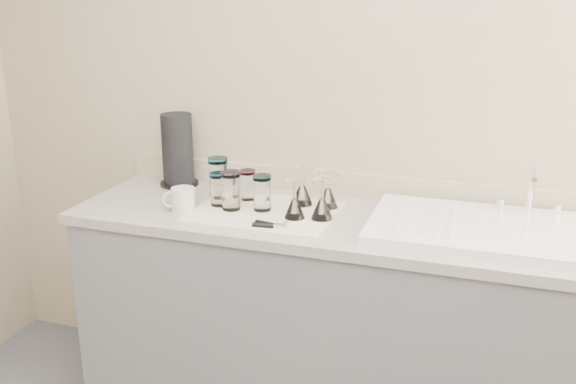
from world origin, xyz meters
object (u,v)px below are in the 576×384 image
(tumbler_blue, at_px, (231,190))
(paper_towel_roll, at_px, (178,151))
(can_opener, at_px, (271,225))
(goblet_back_right, at_px, (328,195))
(tumbler_lavender, at_px, (262,192))
(white_mug, at_px, (182,200))
(sink_unit, at_px, (487,229))
(goblet_front_left, at_px, (295,206))
(goblet_back_left, at_px, (302,192))
(tumbler_teal, at_px, (218,177))
(tumbler_magenta, at_px, (218,189))
(goblet_front_right, at_px, (322,206))
(tumbler_cyan, at_px, (248,185))

(tumbler_blue, relative_size, paper_towel_roll, 0.48)
(tumbler_blue, xyz_separation_m, can_opener, (0.22, -0.14, -0.07))
(tumbler_blue, xyz_separation_m, goblet_back_right, (0.35, 0.14, -0.03))
(tumbler_lavender, height_order, paper_towel_roll, paper_towel_roll)
(tumbler_blue, height_order, white_mug, tumbler_blue)
(sink_unit, distance_m, goblet_front_left, 0.70)
(white_mug, bearing_deg, goblet_back_left, 25.53)
(goblet_back_right, xyz_separation_m, goblet_front_left, (-0.09, -0.16, -0.00))
(tumbler_teal, distance_m, tumbler_blue, 0.19)
(tumbler_teal, height_order, tumbler_magenta, tumbler_teal)
(sink_unit, bearing_deg, goblet_front_right, -175.06)
(tumbler_blue, bearing_deg, tumbler_lavender, 14.05)
(goblet_front_right, distance_m, white_mug, 0.55)
(goblet_back_right, height_order, can_opener, goblet_back_right)
(tumbler_teal, xyz_separation_m, tumbler_magenta, (0.05, -0.11, -0.01))
(goblet_front_left, distance_m, white_mug, 0.45)
(tumbler_blue, relative_size, white_mug, 1.11)
(tumbler_teal, xyz_separation_m, goblet_back_right, (0.47, 0.00, -0.03))
(goblet_back_left, bearing_deg, goblet_front_right, -48.70)
(tumbler_magenta, bearing_deg, tumbler_cyan, 51.61)
(tumbler_cyan, bearing_deg, goblet_front_right, -20.05)
(goblet_front_right, bearing_deg, tumbler_cyan, 159.95)
(tumbler_blue, height_order, goblet_back_right, tumbler_blue)
(tumbler_magenta, xyz_separation_m, can_opener, (0.28, -0.17, -0.06))
(tumbler_lavender, bearing_deg, paper_towel_roll, 155.04)
(tumbler_cyan, xyz_separation_m, white_mug, (-0.20, -0.19, -0.02))
(goblet_back_left, bearing_deg, tumbler_magenta, -159.74)
(tumbler_teal, relative_size, tumbler_lavender, 1.15)
(tumbler_blue, relative_size, goblet_front_left, 1.09)
(tumbler_blue, bearing_deg, goblet_back_left, 30.66)
(goblet_back_right, distance_m, goblet_front_right, 0.14)
(sink_unit, xyz_separation_m, tumbler_lavender, (-0.84, -0.03, 0.06))
(tumbler_blue, xyz_separation_m, goblet_front_left, (0.27, -0.01, -0.03))
(sink_unit, height_order, tumbler_blue, sink_unit)
(tumbler_blue, distance_m, can_opener, 0.27)
(goblet_back_right, bearing_deg, paper_towel_roll, 171.26)
(can_opener, bearing_deg, tumbler_lavender, 119.62)
(tumbler_blue, relative_size, goblet_front_right, 1.04)
(tumbler_blue, bearing_deg, goblet_front_right, 1.23)
(goblet_front_left, xyz_separation_m, paper_towel_roll, (-0.63, 0.27, 0.10))
(tumbler_cyan, height_order, paper_towel_roll, paper_towel_roll)
(tumbler_magenta, relative_size, tumbler_lavender, 0.95)
(tumbler_blue, relative_size, tumbler_lavender, 1.09)
(tumbler_magenta, bearing_deg, goblet_front_right, -2.94)
(sink_unit, distance_m, tumbler_magenta, 1.03)
(tumbler_magenta, distance_m, can_opener, 0.34)
(tumbler_cyan, relative_size, tumbler_blue, 0.81)
(goblet_front_left, bearing_deg, tumbler_lavender, 163.03)
(sink_unit, distance_m, paper_towel_roll, 1.34)
(goblet_front_right, bearing_deg, goblet_back_left, 131.30)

